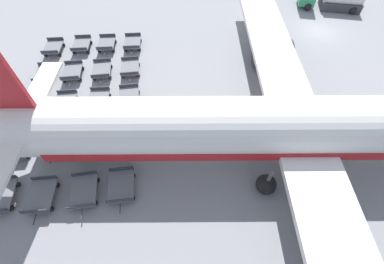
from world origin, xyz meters
TOP-DOWN VIEW (x-y plane):
  - ground_plane at (0.00, 0.00)m, footprint 500.00×500.00m
  - airplane at (16.25, -7.51)m, footprint 41.75×45.41m
  - baggage_dolly_row_near_col_a at (1.68, -29.53)m, footprint 3.13×1.81m
  - baggage_dolly_row_near_col_b at (5.90, -29.26)m, footprint 3.16×1.88m
  - baggage_dolly_row_near_col_c at (10.01, -29.12)m, footprint 3.16×1.87m
  - baggage_dolly_row_near_col_d at (14.26, -28.96)m, footprint 3.16×1.86m
  - baggage_dolly_row_near_col_e at (18.30, -28.85)m, footprint 3.19×1.95m
  - baggage_dolly_row_mid_a_col_a at (1.41, -26.66)m, footprint 3.13×1.82m
  - baggage_dolly_row_mid_a_col_b at (5.84, -26.72)m, footprint 3.17×1.89m
  - baggage_dolly_row_mid_a_col_c at (9.99, -26.45)m, footprint 3.16×1.87m
  - baggage_dolly_row_mid_a_col_d at (14.09, -26.28)m, footprint 3.13×1.81m
  - baggage_dolly_row_mid_a_col_e at (18.50, -26.16)m, footprint 3.13×1.82m
  - baggage_dolly_row_mid_b_col_a at (1.42, -24.03)m, footprint 3.14×1.83m
  - baggage_dolly_row_mid_b_col_b at (5.76, -23.94)m, footprint 3.18×1.92m
  - baggage_dolly_row_mid_b_col_c at (9.83, -23.66)m, footprint 3.14×1.84m
  - baggage_dolly_row_mid_b_col_d at (14.10, -23.52)m, footprint 3.18×1.92m
  - baggage_dolly_row_mid_b_col_e at (18.37, -23.39)m, footprint 3.19×1.95m
  - baggage_dolly_row_far_col_a at (1.43, -21.27)m, footprint 3.13×1.82m
  - baggage_dolly_row_far_col_b at (5.64, -21.22)m, footprint 3.17×1.90m
  - baggage_dolly_row_far_col_c at (9.64, -21.02)m, footprint 3.18×1.92m
  - baggage_dolly_row_far_col_d at (13.97, -21.04)m, footprint 3.13×1.82m
  - baggage_dolly_row_far_col_e at (18.18, -20.92)m, footprint 3.16×1.88m
  - stand_guidance_stripe at (13.60, -17.12)m, footprint 2.83×37.58m

SIDE VIEW (x-z plane):
  - ground_plane at x=0.00m, z-range 0.00..0.00m
  - stand_guidance_stripe at x=13.60m, z-range 0.00..0.01m
  - baggage_dolly_row_near_col_a at x=1.68m, z-range 0.02..0.94m
  - baggage_dolly_row_near_col_b at x=5.90m, z-range 0.02..0.94m
  - baggage_dolly_row_near_col_c at x=10.01m, z-range 0.02..0.94m
  - baggage_dolly_row_near_col_d at x=14.26m, z-range 0.02..0.94m
  - baggage_dolly_row_near_col_e at x=18.30m, z-range 0.02..0.94m
  - baggage_dolly_row_mid_a_col_a at x=1.41m, z-range 0.02..0.94m
  - baggage_dolly_row_mid_a_col_b at x=5.84m, z-range 0.02..0.94m
  - baggage_dolly_row_mid_a_col_c at x=9.99m, z-range 0.02..0.94m
  - baggage_dolly_row_mid_a_col_d at x=14.09m, z-range 0.02..0.94m
  - baggage_dolly_row_mid_a_col_e at x=18.50m, z-range 0.02..0.94m
  - baggage_dolly_row_mid_b_col_a at x=1.42m, z-range 0.02..0.94m
  - baggage_dolly_row_mid_b_col_b at x=5.76m, z-range 0.02..0.94m
  - baggage_dolly_row_mid_b_col_c at x=9.83m, z-range 0.02..0.94m
  - baggage_dolly_row_mid_b_col_d at x=14.10m, z-range 0.02..0.94m
  - baggage_dolly_row_mid_b_col_e at x=18.37m, z-range 0.02..0.94m
  - baggage_dolly_row_far_col_a at x=1.43m, z-range 0.02..0.94m
  - baggage_dolly_row_far_col_b at x=5.64m, z-range 0.02..0.94m
  - baggage_dolly_row_far_col_c at x=9.64m, z-range 0.02..0.94m
  - baggage_dolly_row_far_col_d at x=13.97m, z-range 0.02..0.94m
  - baggage_dolly_row_far_col_e at x=18.18m, z-range 0.02..0.94m
  - airplane at x=16.25m, z-range -3.92..10.33m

